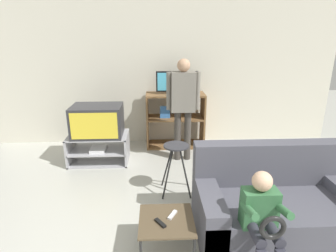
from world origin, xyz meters
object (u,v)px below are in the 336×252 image
Objects in this scene: couch at (275,207)px; remote_control_black at (160,223)px; snack_table at (166,223)px; person_seated_child at (262,218)px; television_flat at (177,83)px; tv_stand at (99,148)px; media_shelf at (175,120)px; person_standing_adult at (183,100)px; television_main at (97,121)px; folding_stool at (176,155)px; remote_control_white at (172,215)px.

remote_control_black is at bearing -166.10° from couch.
person_seated_child is (0.79, -0.28, 0.24)m from snack_table.
television_flat reaches higher than person_seated_child.
person_seated_child is at bearing -52.85° from tv_stand.
couch reaches higher than remote_control_black.
television_flat reaches higher than media_shelf.
snack_table is at bearing -99.49° from person_standing_adult.
person_standing_adult is (1.36, 0.03, 0.31)m from television_main.
folding_stool is at bearing 81.12° from snack_table.
couch is (2.15, -1.85, -0.41)m from television_main.
folding_stool is at bearing 113.37° from remote_control_white.
media_shelf is at bearing 109.08° from couch.
snack_table is at bearing -64.08° from tv_stand.
television_main is at bearing 139.66° from folding_stool.
remote_control_white is (-0.11, -1.03, -0.16)m from folding_stool.
tv_stand is 2.32m from remote_control_white.
television_main is 0.47× the size of person_standing_adult.
television_flat is 0.78× the size of person_seated_child.
snack_table is 3.57× the size of remote_control_black.
remote_control_white is (0.12, 0.11, 0.00)m from remote_control_black.
person_seated_child is at bearing -48.86° from remote_control_black.
remote_control_black is at bearing -106.49° from remote_control_white.
folding_stool is (-0.13, -1.64, -0.65)m from television_flat.
media_shelf is at bearing 97.33° from person_standing_adult.
media_shelf is 2.65m from couch.
folding_stool is 4.70× the size of remote_control_black.
person_standing_adult is at bearing 1.38° from television_main.
remote_control_white is 2.18m from person_standing_adult.
television_main is 1.05× the size of television_flat.
television_flat is (1.31, 0.64, 0.48)m from television_main.
remote_control_white is (1.07, -2.04, -0.33)m from television_main.
folding_stool is 1.16m from person_standing_adult.
media_shelf is at bearing 49.27° from remote_control_black.
television_flat reaches higher than tv_stand.
television_flat is at bearing 85.35° from folding_stool.
snack_table is 1.17m from couch.
tv_stand is 0.90× the size of media_shelf.
remote_control_white is 1.10m from couch.
folding_stool reaches higher than tv_stand.
television_main is at bearing -178.62° from person_standing_adult.
person_standing_adult reaches higher than media_shelf.
remote_control_white is (-0.24, -2.67, -0.81)m from television_flat.
folding_stool is 1.32× the size of snack_table.
folding_stool is at bearing -100.12° from person_standing_adult.
remote_control_white is at bearing 10.10° from remote_control_black.
remote_control_black is (-0.06, -0.06, 0.05)m from snack_table.
remote_control_white is at bearing -62.16° from tv_stand.
media_shelf is at bearing 99.58° from person_seated_child.
television_flat reaches higher than remote_control_black.
snack_table is (1.01, -2.09, -0.38)m from television_main.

